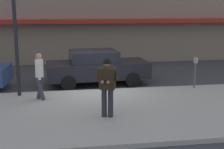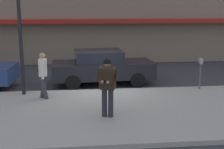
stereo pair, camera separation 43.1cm
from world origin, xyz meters
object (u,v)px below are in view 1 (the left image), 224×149
(street_lamp_post, at_px, (14,15))
(parking_meter, at_px, (195,68))
(man_texting_on_phone, at_px, (107,82))
(pedestrian_in_light_coat, at_px, (40,73))
(parked_sedan_mid, at_px, (97,67))

(street_lamp_post, distance_m, parking_meter, 7.36)
(man_texting_on_phone, xyz_separation_m, pedestrian_in_light_coat, (-2.14, 2.20, -0.14))
(man_texting_on_phone, relative_size, pedestrian_in_light_coat, 1.06)
(pedestrian_in_light_coat, distance_m, parking_meter, 6.24)
(man_texting_on_phone, bearing_deg, parking_meter, 35.49)
(street_lamp_post, xyz_separation_m, parking_meter, (7.03, 0.05, -2.17))
(pedestrian_in_light_coat, bearing_deg, parking_meter, 6.40)
(pedestrian_in_light_coat, xyz_separation_m, parking_meter, (6.20, 0.70, -0.14))
(parked_sedan_mid, bearing_deg, parking_meter, -25.20)
(street_lamp_post, height_order, parking_meter, street_lamp_post)
(man_texting_on_phone, height_order, pedestrian_in_light_coat, man_texting_on_phone)
(parking_meter, bearing_deg, man_texting_on_phone, -144.51)
(man_texting_on_phone, bearing_deg, street_lamp_post, 136.26)
(man_texting_on_phone, bearing_deg, parked_sedan_mid, 87.70)
(parking_meter, bearing_deg, pedestrian_in_light_coat, -173.60)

